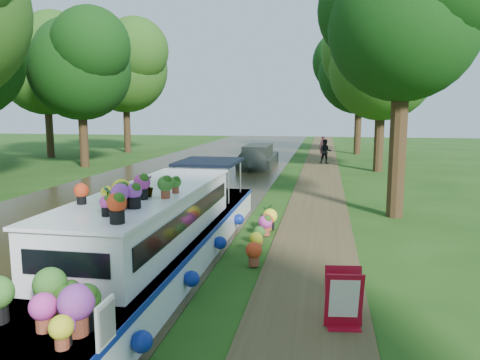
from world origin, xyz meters
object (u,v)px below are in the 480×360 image
at_px(plant_boat, 152,236).
at_px(second_boat, 258,158).
at_px(sandwich_board, 344,301).
at_px(pedestrian_pink, 323,146).
at_px(pedestrian_dark, 325,152).

bearing_deg(plant_boat, second_boat, 91.44).
xyz_separation_m(plant_boat, second_boat, (-0.50, 19.95, -0.30)).
relative_size(sandwich_board, pedestrian_pink, 0.63).
xyz_separation_m(second_boat, pedestrian_dark, (4.22, 1.98, 0.29)).
xyz_separation_m(pedestrian_pink, pedestrian_dark, (0.21, -4.95, 0.03)).
relative_size(sandwich_board, pedestrian_dark, 0.61).
distance_m(plant_boat, pedestrian_pink, 27.10).
xyz_separation_m(second_boat, pedestrian_pink, (4.01, 6.93, 0.25)).
distance_m(sandwich_board, pedestrian_pink, 28.84).
distance_m(sandwich_board, pedestrian_dark, 23.88).
distance_m(plant_boat, pedestrian_dark, 22.24).
bearing_deg(pedestrian_dark, second_boat, -154.12).
bearing_deg(sandwich_board, pedestrian_pink, 84.01).
height_order(sandwich_board, pedestrian_dark, pedestrian_dark).
distance_m(second_boat, pedestrian_pink, 8.01).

